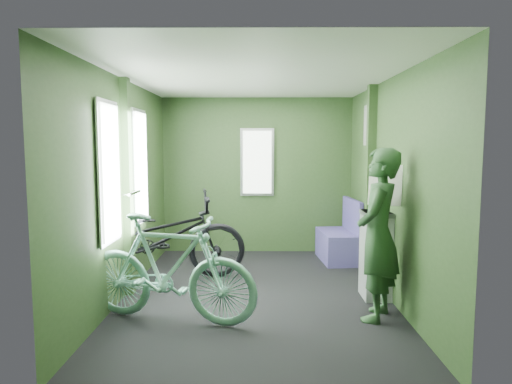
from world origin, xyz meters
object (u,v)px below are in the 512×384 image
Objects in this scene: waste_box at (376,255)px; bench_seat at (339,242)px; bicycle_black at (162,281)px; passenger at (378,234)px; bicycle_mint at (169,322)px.

waste_box reaches higher than bench_seat.
waste_box is at bearing -114.65° from bicycle_black.
passenger is at bearing -102.91° from waste_box.
bicycle_black is at bearing -161.66° from bench_seat.
waste_box reaches higher than bicycle_black.
bicycle_mint is 1.82× the size of waste_box.
passenger is 2.19m from bench_seat.
waste_box reaches higher than bicycle_mint.
passenger reaches higher than bench_seat.
bicycle_black is 1.32m from bicycle_mint.
bicycle_black is at bearing 29.53° from bicycle_mint.
passenger is at bearing -95.34° from bench_seat.
bench_seat is at bearing 94.33° from waste_box.
bicycle_mint is at bearing -135.49° from bench_seat.
passenger reaches higher than bicycle_mint.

